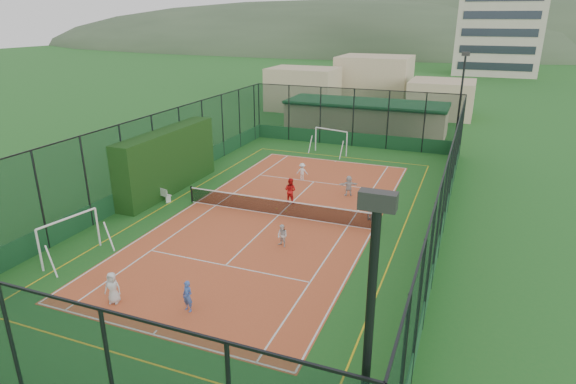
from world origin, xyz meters
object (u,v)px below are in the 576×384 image
at_px(child_near_left, 113,288).
at_px(child_near_mid, 188,296).
at_px(floodlight_ne, 459,106).
at_px(child_far_left, 302,171).
at_px(futsal_goal_far, 331,142).
at_px(futsal_goal_near, 70,238).
at_px(child_near_right, 282,236).
at_px(clubhouse, 365,118).
at_px(child_far_right, 371,208).
at_px(coach, 290,190).
at_px(white_bench, 160,193).
at_px(child_far_back, 349,186).

xyz_separation_m(child_near_left, child_near_mid, (3.08, 0.60, -0.03)).
bearing_deg(floodlight_ne, child_near_mid, -107.09).
bearing_deg(child_far_left, futsal_goal_far, -99.85).
height_order(futsal_goal_near, child_near_right, futsal_goal_near).
bearing_deg(floodlight_ne, clubhouse, 147.88).
bearing_deg(futsal_goal_near, child_far_right, -40.56).
bearing_deg(coach, child_near_mid, 99.77).
bearing_deg(child_far_right, white_bench, 28.25).
bearing_deg(child_far_right, child_far_back, -36.49).
xyz_separation_m(white_bench, child_far_left, (6.89, 6.91, 0.16)).
relative_size(floodlight_ne, child_far_back, 6.28).
relative_size(child_near_left, child_far_left, 1.10).
bearing_deg(futsal_goal_far, child_far_left, -73.73).
bearing_deg(child_near_mid, white_bench, 144.70).
relative_size(futsal_goal_far, coach, 1.99).
bearing_deg(clubhouse, child_far_right, -76.26).
height_order(child_far_left, child_far_right, child_far_right).
bearing_deg(futsal_goal_far, clubhouse, 97.69).
height_order(child_near_mid, child_far_back, child_far_back).
relative_size(futsal_goal_far, child_near_right, 2.70).
relative_size(clubhouse, futsal_goal_far, 4.87).
bearing_deg(child_near_right, futsal_goal_near, -130.63).
height_order(floodlight_ne, child_near_right, floodlight_ne).
bearing_deg(white_bench, child_far_back, 41.03).
height_order(floodlight_ne, child_near_left, floodlight_ne).
bearing_deg(child_far_left, futsal_goal_near, 56.27).
xyz_separation_m(clubhouse, futsal_goal_near, (-7.13, -30.34, -0.57)).
bearing_deg(child_near_left, clubhouse, 68.05).
relative_size(child_near_right, coach, 0.74).
bearing_deg(white_bench, child_near_right, -2.92).
xyz_separation_m(white_bench, child_near_right, (9.50, -3.23, 0.13)).
distance_m(futsal_goal_far, child_near_mid, 24.08).
bearing_deg(child_near_right, clubhouse, 115.06).
relative_size(clubhouse, futsal_goal_near, 4.86).
distance_m(futsal_goal_far, child_far_left, 7.41).
distance_m(floodlight_ne, child_near_right, 21.65).
height_order(clubhouse, white_bench, clubhouse).
bearing_deg(child_near_right, coach, 128.69).
distance_m(child_near_left, child_near_right, 8.34).
relative_size(white_bench, child_far_left, 1.35).
bearing_deg(futsal_goal_far, futsal_goal_near, -90.15).
height_order(floodlight_ne, futsal_goal_near, floodlight_ne).
bearing_deg(futsal_goal_near, floodlight_ne, -20.78).
height_order(child_near_left, child_far_right, child_far_right).
bearing_deg(child_near_mid, child_far_left, 109.06).
bearing_deg(clubhouse, coach, -90.31).
distance_m(floodlight_ne, child_far_back, 13.69).
bearing_deg(floodlight_ne, child_far_left, -133.32).
xyz_separation_m(child_near_right, child_far_back, (1.21, 8.26, 0.08)).
bearing_deg(child_far_back, futsal_goal_near, 26.27).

